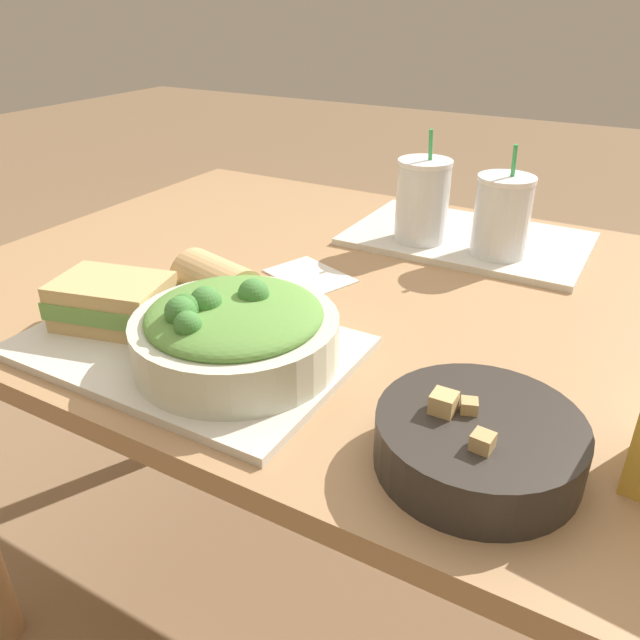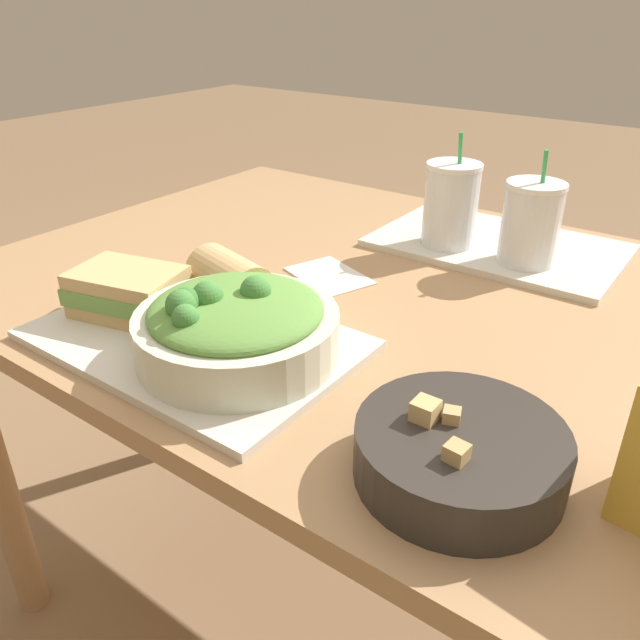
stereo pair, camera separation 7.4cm
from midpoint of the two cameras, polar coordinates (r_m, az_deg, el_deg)
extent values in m
plane|color=#846647|center=(1.49, 1.08, -24.62)|extent=(12.00, 12.00, 0.00)
cube|color=#A37A51|center=(1.00, 1.46, 2.48)|extent=(1.29, 0.93, 0.03)
cylinder|color=#A37A51|center=(1.77, -9.20, 0.22)|extent=(0.06, 0.06, 0.74)
cube|color=beige|center=(0.83, -14.54, -2.49)|extent=(0.42, 0.28, 0.01)
cube|color=beige|center=(1.19, 11.59, 7.26)|extent=(0.42, 0.28, 0.01)
cylinder|color=beige|center=(0.77, -10.44, -1.81)|extent=(0.25, 0.25, 0.06)
ellipsoid|color=#5B8E3D|center=(0.75, -10.66, 0.42)|extent=(0.21, 0.21, 0.04)
sphere|color=#427F38|center=(0.72, -15.50, 0.62)|extent=(0.04, 0.04, 0.04)
sphere|color=#427F38|center=(0.74, -13.26, 1.54)|extent=(0.04, 0.04, 0.04)
sphere|color=#427F38|center=(0.75, -8.94, 2.29)|extent=(0.04, 0.04, 0.04)
sphere|color=#38702D|center=(0.73, -15.16, 0.87)|extent=(0.04, 0.04, 0.04)
sphere|color=#427F38|center=(0.70, -14.99, -0.49)|extent=(0.03, 0.03, 0.03)
cube|color=beige|center=(0.75, -12.67, 0.87)|extent=(0.06, 0.06, 0.01)
cube|color=beige|center=(0.76, -12.18, 1.37)|extent=(0.06, 0.06, 0.01)
cylinder|color=#2D2823|center=(0.63, 10.94, -11.02)|extent=(0.20, 0.20, 0.05)
cylinder|color=brown|center=(0.61, 11.12, -9.51)|extent=(0.18, 0.18, 0.01)
cube|color=tan|center=(0.57, 11.00, -11.11)|extent=(0.02, 0.02, 0.02)
cube|color=tan|center=(0.61, 10.11, -7.97)|extent=(0.02, 0.02, 0.02)
cube|color=tan|center=(0.61, 7.79, -7.75)|extent=(0.02, 0.02, 0.02)
cube|color=tan|center=(0.91, -20.46, 0.28)|extent=(0.17, 0.13, 0.02)
cube|color=#6B9E47|center=(0.90, -20.69, 1.53)|extent=(0.17, 0.14, 0.02)
cube|color=tan|center=(0.89, -20.92, 2.80)|extent=(0.17, 0.13, 0.02)
cylinder|color=tan|center=(0.89, -11.81, 3.06)|extent=(0.14, 0.11, 0.08)
cylinder|color=beige|center=(0.84, -9.58, 1.95)|extent=(0.02, 0.07, 0.07)
cylinder|color=silver|center=(1.13, 7.46, 10.53)|extent=(0.09, 0.09, 0.14)
cylinder|color=black|center=(1.14, 7.44, 10.13)|extent=(0.08, 0.08, 0.11)
cylinder|color=white|center=(1.11, 7.70, 14.09)|extent=(0.10, 0.10, 0.01)
cylinder|color=green|center=(1.11, 8.13, 15.35)|extent=(0.01, 0.02, 0.06)
cylinder|color=silver|center=(1.09, 14.40, 8.95)|extent=(0.09, 0.09, 0.13)
cylinder|color=maroon|center=(1.09, 14.35, 8.58)|extent=(0.08, 0.08, 0.10)
cylinder|color=white|center=(1.07, 14.83, 12.35)|extent=(0.10, 0.10, 0.01)
cylinder|color=green|center=(1.06, 15.37, 13.64)|extent=(0.01, 0.02, 0.06)
cube|color=silver|center=(1.02, -3.01, 4.00)|extent=(0.16, 0.14, 0.00)
camera|label=1|loc=(0.04, -92.86, -1.52)|focal=35.00mm
camera|label=2|loc=(0.04, 87.14, 1.52)|focal=35.00mm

